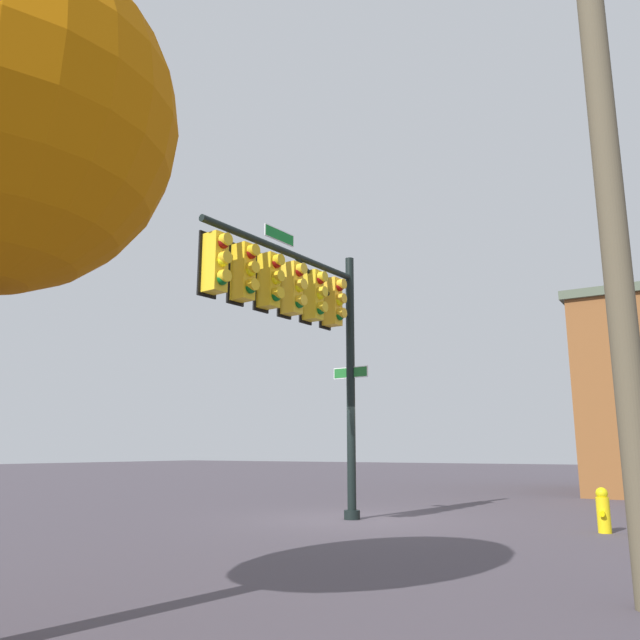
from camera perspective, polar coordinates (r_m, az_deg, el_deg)
The scene contains 4 objects.
ground_plane at distance 14.66m, azimuth 2.95°, elevation -17.72°, with size 120.00×120.00×0.00m, color #484049.
signal_pole_assembly at distance 13.15m, azimuth -2.22°, elevation 1.54°, with size 5.07×1.05×6.09m.
utility_pole at distance 7.68m, azimuth 25.01°, elevation 9.51°, with size 0.30×1.80×8.08m.
fire_hydrant at distance 13.36m, azimuth 24.43°, elevation -15.53°, with size 0.33×0.24×0.83m.
Camera 1 is at (12.82, 6.94, 1.52)m, focal length 35.06 mm.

